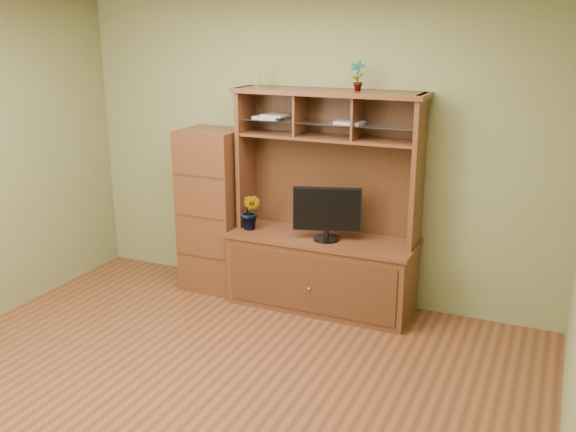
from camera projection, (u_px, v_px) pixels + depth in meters
The scene contains 8 objects.
room at pixel (190, 204), 3.95m from camera, with size 4.54×4.04×2.74m.
media_hutch at pixel (323, 250), 5.62m from camera, with size 1.66×0.61×1.90m.
monitor at pixel (327, 213), 5.41m from camera, with size 0.57×0.22×0.46m.
orchid_plant at pixel (251, 212), 5.72m from camera, with size 0.18×0.15×0.33m, color #316121.
top_plant at pixel (357, 76), 5.16m from camera, with size 0.13×0.09×0.24m, color #346724.
reed_diffuser at pixel (257, 76), 5.52m from camera, with size 0.05×0.05×0.25m.
magazines at pixel (296, 118), 5.48m from camera, with size 0.99×0.20×0.04m.
side_cabinet at pixel (213, 210), 5.98m from camera, with size 0.54×0.49×1.51m.
Camera 1 is at (2.09, -3.24, 2.41)m, focal length 40.00 mm.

